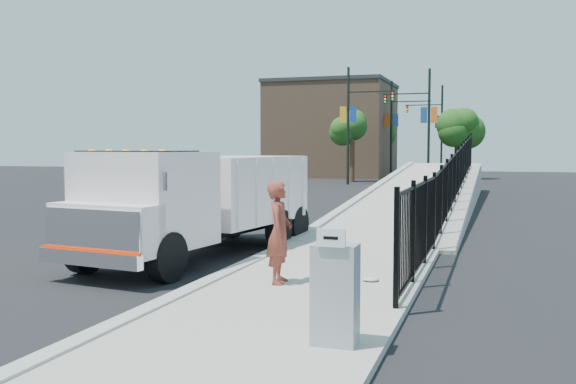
% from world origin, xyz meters
% --- Properties ---
extents(ground, '(120.00, 120.00, 0.00)m').
position_xyz_m(ground, '(0.00, 0.00, 0.00)').
color(ground, black).
rests_on(ground, ground).
extents(sidewalk, '(3.55, 12.00, 0.12)m').
position_xyz_m(sidewalk, '(1.93, -2.00, 0.06)').
color(sidewalk, '#9E998E').
rests_on(sidewalk, ground).
extents(curb, '(0.30, 12.00, 0.16)m').
position_xyz_m(curb, '(0.00, -2.00, 0.08)').
color(curb, '#ADAAA3').
rests_on(curb, ground).
extents(ramp, '(3.95, 24.06, 3.19)m').
position_xyz_m(ramp, '(2.12, 16.00, 0.00)').
color(ramp, '#9E998E').
rests_on(ramp, ground).
extents(iron_fence, '(0.10, 28.00, 1.80)m').
position_xyz_m(iron_fence, '(3.55, 12.00, 0.90)').
color(iron_fence, black).
rests_on(iron_fence, ground).
extents(truck, '(3.30, 7.60, 2.52)m').
position_xyz_m(truck, '(-1.61, 1.74, 1.42)').
color(truck, black).
rests_on(truck, ground).
extents(worker, '(0.54, 0.73, 1.84)m').
position_xyz_m(worker, '(1.28, -0.84, 1.04)').
color(worker, brown).
rests_on(worker, sidewalk).
extents(utility_cabinet, '(0.55, 0.40, 1.25)m').
position_xyz_m(utility_cabinet, '(3.10, -4.02, 0.75)').
color(utility_cabinet, gray).
rests_on(utility_cabinet, sidewalk).
extents(arrow_sign, '(0.35, 0.04, 0.22)m').
position_xyz_m(arrow_sign, '(3.10, -4.24, 1.48)').
color(arrow_sign, white).
rests_on(arrow_sign, utility_cabinet).
extents(debris, '(0.32, 0.32, 0.08)m').
position_xyz_m(debris, '(2.81, -0.16, 0.16)').
color(debris, silver).
rests_on(debris, sidewalk).
extents(light_pole_0, '(3.77, 0.22, 8.00)m').
position_xyz_m(light_pole_0, '(-4.48, 31.51, 4.36)').
color(light_pole_0, black).
rests_on(light_pole_0, ground).
extents(light_pole_1, '(3.78, 0.22, 8.00)m').
position_xyz_m(light_pole_1, '(0.09, 33.97, 4.36)').
color(light_pole_1, black).
rests_on(light_pole_1, ground).
extents(light_pole_2, '(3.78, 0.22, 8.00)m').
position_xyz_m(light_pole_2, '(-3.11, 41.61, 4.36)').
color(light_pole_2, black).
rests_on(light_pole_2, ground).
extents(light_pole_3, '(3.78, 0.22, 8.00)m').
position_xyz_m(light_pole_3, '(-0.04, 46.45, 4.36)').
color(light_pole_3, black).
rests_on(light_pole_3, ground).
extents(tree_0, '(2.21, 2.21, 5.11)m').
position_xyz_m(tree_0, '(-5.18, 34.71, 3.91)').
color(tree_0, '#382314').
rests_on(tree_0, ground).
extents(tree_1, '(2.61, 2.61, 5.30)m').
position_xyz_m(tree_1, '(1.86, 41.55, 3.95)').
color(tree_1, '#382314').
rests_on(tree_1, ground).
extents(tree_2, '(2.85, 2.85, 5.42)m').
position_xyz_m(tree_2, '(-5.21, 46.21, 3.96)').
color(tree_2, '#382314').
rests_on(tree_2, ground).
extents(building, '(10.00, 10.00, 8.00)m').
position_xyz_m(building, '(-9.00, 44.00, 4.00)').
color(building, '#8C664C').
rests_on(building, ground).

